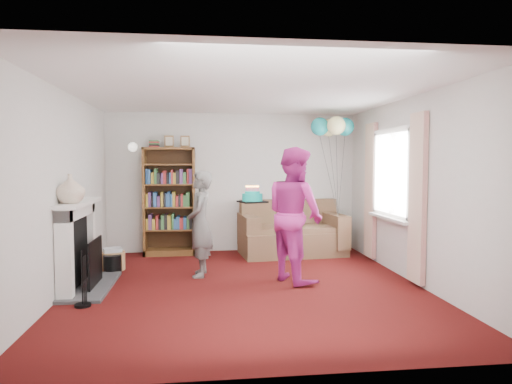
{
  "coord_description": "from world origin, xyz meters",
  "views": [
    {
      "loc": [
        -0.57,
        -5.79,
        1.61
      ],
      "look_at": [
        0.2,
        0.6,
        1.19
      ],
      "focal_mm": 32.0,
      "sensor_mm": 36.0,
      "label": 1
    }
  ],
  "objects": [
    {
      "name": "balloons",
      "position": [
        1.65,
        1.8,
        2.22
      ],
      "size": [
        0.75,
        0.75,
        1.7
      ],
      "color": "#3F3F3F",
      "rests_on": "ground"
    },
    {
      "name": "ceiling",
      "position": [
        0.0,
        0.0,
        2.5
      ],
      "size": [
        4.5,
        5.0,
        0.01
      ],
      "primitive_type": "cube",
      "color": "white",
      "rests_on": "wall_back"
    },
    {
      "name": "birthday_cake",
      "position": [
        0.11,
        0.28,
        1.14
      ],
      "size": [
        0.33,
        0.33,
        0.22
      ],
      "rotation": [
        0.0,
        0.0,
        0.3
      ],
      "color": "black",
      "rests_on": "ground"
    },
    {
      "name": "wall_back",
      "position": [
        0.0,
        2.51,
        1.25
      ],
      "size": [
        4.5,
        0.02,
        2.5
      ],
      "primitive_type": "cube",
      "color": "silver",
      "rests_on": "ground"
    },
    {
      "name": "person_striped",
      "position": [
        -0.59,
        0.66,
        0.75
      ],
      "size": [
        0.39,
        0.57,
        1.5
      ],
      "primitive_type": "imported",
      "rotation": [
        0.0,
        0.0,
        -1.63
      ],
      "color": "black",
      "rests_on": "ground"
    },
    {
      "name": "window_bay",
      "position": [
        2.21,
        0.6,
        1.2
      ],
      "size": [
        0.14,
        2.02,
        2.2
      ],
      "color": "white",
      "rests_on": "ground"
    },
    {
      "name": "person_magenta",
      "position": [
        0.69,
        0.26,
        0.91
      ],
      "size": [
        0.99,
        1.09,
        1.82
      ],
      "primitive_type": "imported",
      "rotation": [
        0.0,
        0.0,
        1.99
      ],
      "color": "#AE227B",
      "rests_on": "ground"
    },
    {
      "name": "wall_sconce",
      "position": [
        -1.75,
        2.36,
        1.88
      ],
      "size": [
        0.16,
        0.23,
        0.16
      ],
      "color": "gold",
      "rests_on": "ground"
    },
    {
      "name": "bookcase",
      "position": [
        -1.12,
        2.3,
        0.92
      ],
      "size": [
        0.89,
        0.42,
        2.08
      ],
      "color": "#472B14",
      "rests_on": "ground"
    },
    {
      "name": "fireplace",
      "position": [
        -2.09,
        0.19,
        0.51
      ],
      "size": [
        0.55,
        1.8,
        1.12
      ],
      "color": "#3F3F42",
      "rests_on": "ground"
    },
    {
      "name": "ground",
      "position": [
        0.0,
        0.0,
        0.0
      ],
      "size": [
        5.0,
        5.0,
        0.0
      ],
      "primitive_type": "plane",
      "color": "#320807",
      "rests_on": "ground"
    },
    {
      "name": "wicker_basket",
      "position": [
        -1.9,
        1.18,
        0.15
      ],
      "size": [
        0.36,
        0.36,
        0.33
      ],
      "rotation": [
        0.0,
        0.0,
        0.34
      ],
      "color": "#A8854E",
      "rests_on": "ground"
    },
    {
      "name": "wall_left",
      "position": [
        -2.26,
        0.0,
        1.25
      ],
      "size": [
        0.02,
        5.0,
        2.5
      ],
      "primitive_type": "cube",
      "color": "silver",
      "rests_on": "ground"
    },
    {
      "name": "mantel_vase",
      "position": [
        -2.12,
        -0.15,
        1.3
      ],
      "size": [
        0.38,
        0.38,
        0.35
      ],
      "primitive_type": "imported",
      "rotation": [
        0.0,
        0.0,
        -0.16
      ],
      "color": "beige",
      "rests_on": "fireplace"
    },
    {
      "name": "sofa",
      "position": [
        1.0,
        2.07,
        0.35
      ],
      "size": [
        1.78,
        0.94,
        0.94
      ],
      "rotation": [
        0.0,
        0.0,
        0.1
      ],
      "color": "brown",
      "rests_on": "ground"
    },
    {
      "name": "wall_right",
      "position": [
        2.26,
        0.0,
        1.25
      ],
      "size": [
        0.02,
        5.0,
        2.5
      ],
      "primitive_type": "cube",
      "color": "silver",
      "rests_on": "ground"
    }
  ]
}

